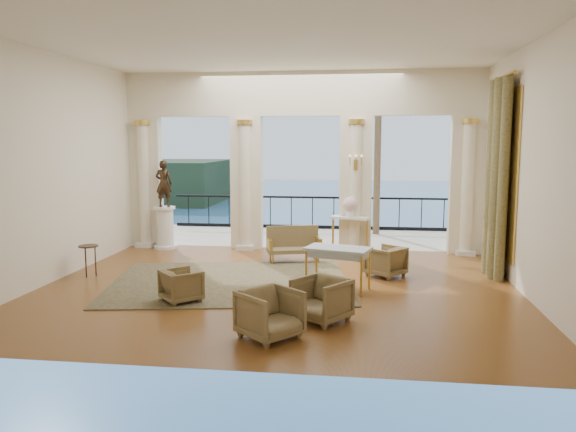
# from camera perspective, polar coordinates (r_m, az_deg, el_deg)

# --- Properties ---
(floor) EXTENTS (9.00, 9.00, 0.00)m
(floor) POSITION_cam_1_polar(r_m,az_deg,el_deg) (10.83, -1.01, -7.22)
(floor) COLOR #54270F
(floor) RESTS_ON ground
(room_walls) EXTENTS (9.00, 9.00, 9.00)m
(room_walls) POSITION_cam_1_polar(r_m,az_deg,el_deg) (9.37, -2.08, 8.27)
(room_walls) COLOR #F5E7CD
(room_walls) RESTS_ON ground
(arcade) EXTENTS (9.00, 0.56, 4.50)m
(arcade) POSITION_cam_1_polar(r_m,az_deg,el_deg) (14.26, 1.27, 6.83)
(arcade) COLOR #F2EAC4
(arcade) RESTS_ON ground
(terrace) EXTENTS (10.00, 3.60, 0.10)m
(terrace) POSITION_cam_1_polar(r_m,az_deg,el_deg) (16.47, 2.00, -2.28)
(terrace) COLOR #A59B87
(terrace) RESTS_ON ground
(balustrade) EXTENTS (9.00, 0.06, 1.03)m
(balustrade) POSITION_cam_1_polar(r_m,az_deg,el_deg) (17.98, 2.50, 0.03)
(balustrade) COLOR black
(balustrade) RESTS_ON terrace
(palm_tree) EXTENTS (2.00, 2.00, 4.50)m
(palm_tree) POSITION_cam_1_polar(r_m,az_deg,el_deg) (17.01, 9.20, 11.94)
(palm_tree) COLOR #4C3823
(palm_tree) RESTS_ON terrace
(headland) EXTENTS (22.00, 18.00, 6.00)m
(headland) POSITION_cam_1_polar(r_m,az_deg,el_deg) (86.52, -13.88, 3.51)
(headland) COLOR black
(headland) RESTS_ON sea
(sea) EXTENTS (160.00, 160.00, 0.00)m
(sea) POSITION_cam_1_polar(r_m,az_deg,el_deg) (70.91, 6.24, 0.40)
(sea) COLOR #27648F
(sea) RESTS_ON ground
(curtain) EXTENTS (0.33, 1.40, 4.09)m
(curtain) POSITION_cam_1_polar(r_m,az_deg,el_deg) (12.18, 20.48, 3.59)
(curtain) COLOR brown
(curtain) RESTS_ON ground
(window_frame) EXTENTS (0.04, 1.60, 3.40)m
(window_frame) POSITION_cam_1_polar(r_m,az_deg,el_deg) (12.22, 21.35, 3.94)
(window_frame) COLOR gold
(window_frame) RESTS_ON room_walls
(wall_sconce) EXTENTS (0.30, 0.11, 0.33)m
(wall_sconce) POSITION_cam_1_polar(r_m,az_deg,el_deg) (13.87, 6.90, 5.30)
(wall_sconce) COLOR gold
(wall_sconce) RESTS_ON arcade
(rug) EXTENTS (5.16, 4.32, 0.02)m
(rug) POSITION_cam_1_polar(r_m,az_deg,el_deg) (11.22, -5.87, -6.67)
(rug) COLOR #31331A
(rug) RESTS_ON ground
(armchair_a) EXTENTS (1.02, 1.02, 0.77)m
(armchair_a) POSITION_cam_1_polar(r_m,az_deg,el_deg) (8.02, -1.84, -9.68)
(armchair_a) COLOR #43381F
(armchair_a) RESTS_ON ground
(armchair_b) EXTENTS (0.99, 0.98, 0.75)m
(armchair_b) POSITION_cam_1_polar(r_m,az_deg,el_deg) (8.76, 3.42, -8.26)
(armchair_b) COLOR #43381F
(armchair_b) RESTS_ON ground
(armchair_c) EXTENTS (0.91, 0.92, 0.69)m
(armchair_c) POSITION_cam_1_polar(r_m,az_deg,el_deg) (11.77, 9.86, -4.40)
(armchair_c) COLOR #43381F
(armchair_c) RESTS_ON ground
(armchair_d) EXTENTS (0.84, 0.84, 0.63)m
(armchair_d) POSITION_cam_1_polar(r_m,az_deg,el_deg) (9.96, -10.77, -6.79)
(armchair_d) COLOR #43381F
(armchair_d) RESTS_ON ground
(settee) EXTENTS (1.33, 0.86, 0.81)m
(settee) POSITION_cam_1_polar(r_m,az_deg,el_deg) (13.05, 0.56, -2.86)
(settee) COLOR #43381F
(settee) RESTS_ON ground
(game_table) EXTENTS (1.31, 0.94, 0.81)m
(game_table) POSITION_cam_1_polar(r_m,az_deg,el_deg) (10.53, 5.10, -3.65)
(game_table) COLOR #A4BFCF
(game_table) RESTS_ON ground
(pedestal) EXTENTS (0.60, 0.60, 1.10)m
(pedestal) POSITION_cam_1_polar(r_m,az_deg,el_deg) (14.92, -12.38, -1.24)
(pedestal) COLOR silver
(pedestal) RESTS_ON ground
(statue) EXTENTS (0.45, 0.30, 1.20)m
(statue) POSITION_cam_1_polar(r_m,az_deg,el_deg) (14.79, -12.51, 3.24)
(statue) COLOR #302215
(statue) RESTS_ON pedestal
(console_table) EXTENTS (1.03, 0.67, 0.91)m
(console_table) POSITION_cam_1_polar(r_m,az_deg,el_deg) (14.05, 6.34, -0.70)
(console_table) COLOR silver
(console_table) RESTS_ON ground
(urn) EXTENTS (0.37, 0.37, 0.49)m
(urn) POSITION_cam_1_polar(r_m,az_deg,el_deg) (13.99, 6.37, 1.08)
(urn) COLOR white
(urn) RESTS_ON console_table
(side_table) EXTENTS (0.40, 0.40, 0.65)m
(side_table) POSITION_cam_1_polar(r_m,az_deg,el_deg) (12.26, -19.61, -3.25)
(side_table) COLOR black
(side_table) RESTS_ON ground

